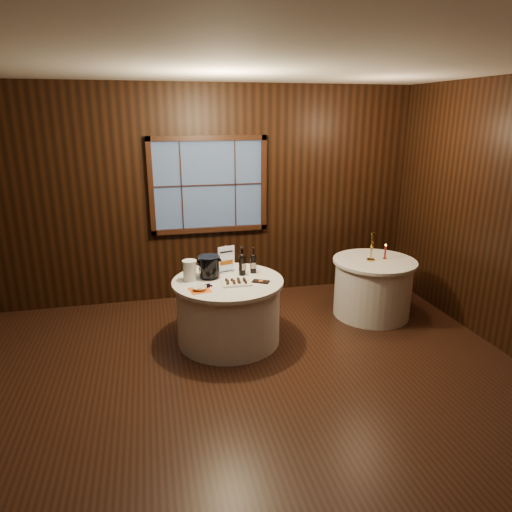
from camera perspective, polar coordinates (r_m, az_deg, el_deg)
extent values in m
plane|color=black|center=(4.72, -1.20, -15.98)|extent=(6.00, 6.00, 0.00)
cube|color=black|center=(6.51, -5.94, 7.56)|extent=(6.00, 0.02, 3.00)
cube|color=#3B507B|center=(6.45, -5.95, 8.83)|extent=(1.50, 0.01, 1.20)
cylinder|color=silver|center=(5.41, -3.46, -7.03)|extent=(1.20, 1.20, 0.73)
cylinder|color=silver|center=(5.26, -3.54, -3.21)|extent=(1.28, 1.28, 0.04)
cylinder|color=silver|center=(6.28, 14.35, -4.00)|extent=(1.00, 1.00, 0.73)
cylinder|color=silver|center=(6.16, 14.62, -0.66)|extent=(1.08, 1.08, 0.04)
cube|color=silver|center=(5.50, -3.75, -1.95)|extent=(0.20, 0.14, 0.02)
cube|color=silver|center=(5.45, -3.79, -0.27)|extent=(0.03, 0.02, 0.32)
cube|color=white|center=(5.44, -3.76, -0.31)|extent=(0.21, 0.06, 0.30)
cylinder|color=black|center=(5.37, -1.75, -1.26)|extent=(0.08, 0.08, 0.22)
sphere|color=black|center=(5.34, -1.76, -0.13)|extent=(0.08, 0.08, 0.08)
cylinder|color=black|center=(5.32, -1.76, 0.49)|extent=(0.03, 0.03, 0.10)
cylinder|color=black|center=(5.31, -1.77, 1.00)|extent=(0.04, 0.04, 0.02)
cube|color=beige|center=(5.33, -1.66, -1.40)|extent=(0.06, 0.03, 0.08)
cylinder|color=black|center=(5.45, -0.35, -1.11)|extent=(0.07, 0.07, 0.20)
sphere|color=black|center=(5.42, -0.36, -0.10)|extent=(0.07, 0.07, 0.07)
cylinder|color=black|center=(5.40, -0.36, 0.46)|extent=(0.03, 0.03, 0.09)
cylinder|color=black|center=(5.39, -0.36, 0.92)|extent=(0.03, 0.03, 0.02)
cube|color=beige|center=(5.41, -0.26, -1.23)|extent=(0.06, 0.01, 0.07)
cylinder|color=black|center=(5.34, -5.84, -2.55)|extent=(0.18, 0.18, 0.03)
cylinder|color=black|center=(5.30, -5.88, -1.33)|extent=(0.24, 0.24, 0.21)
cylinder|color=black|center=(5.26, -5.92, -0.15)|extent=(0.26, 0.26, 0.02)
cube|color=silver|center=(5.13, -2.49, -3.39)|extent=(0.34, 0.23, 0.02)
cube|color=black|center=(5.17, 0.60, -3.21)|extent=(0.21, 0.18, 0.02)
cylinder|color=#3D2D16|center=(5.04, -6.81, -3.76)|extent=(0.07, 0.02, 0.03)
cylinder|color=white|center=(5.26, -8.29, -1.86)|extent=(0.15, 0.15, 0.22)
cylinder|color=white|center=(5.22, -8.34, -0.64)|extent=(0.17, 0.17, 0.01)
torus|color=white|center=(5.26, -7.44, -1.68)|extent=(0.11, 0.03, 0.11)
cube|color=#E05812|center=(4.98, -7.04, -4.24)|extent=(0.25, 0.25, 0.00)
imported|color=silver|center=(4.98, -7.05, -4.02)|extent=(0.18, 0.18, 0.04)
cylinder|color=gold|center=(6.11, 14.14, -0.47)|extent=(0.11, 0.11, 0.02)
cylinder|color=gold|center=(6.06, 14.26, 1.09)|extent=(0.02, 0.02, 0.33)
cylinder|color=gold|center=(6.02, 14.38, 2.72)|extent=(0.05, 0.05, 0.03)
cylinder|color=gold|center=(6.22, 15.78, -0.32)|extent=(0.06, 0.06, 0.01)
cylinder|color=maroon|center=(6.20, 15.85, 0.47)|extent=(0.02, 0.02, 0.17)
sphere|color=#FFB23F|center=(6.17, 15.92, 1.33)|extent=(0.02, 0.02, 0.02)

